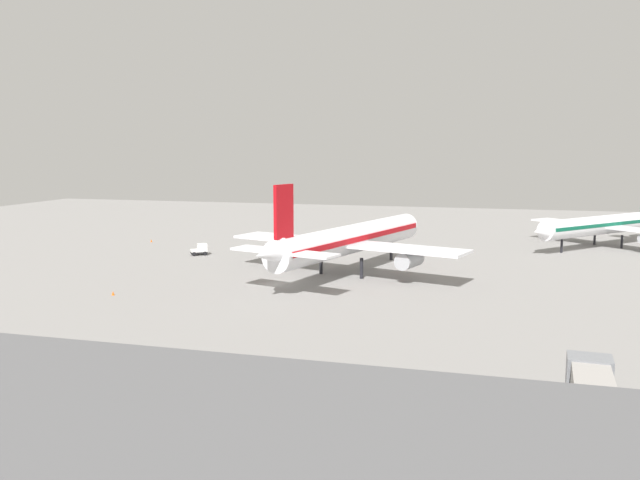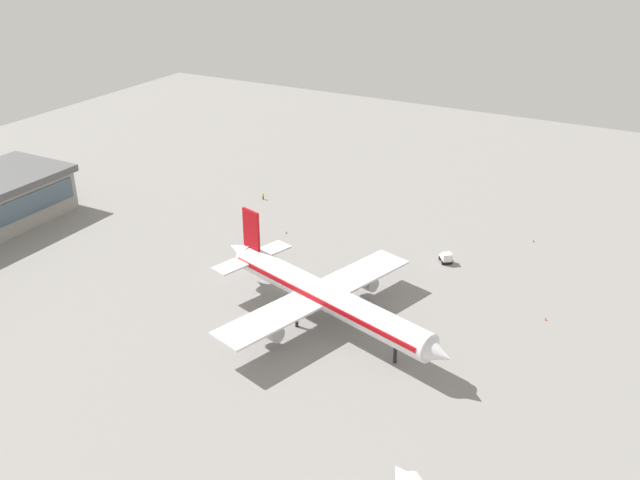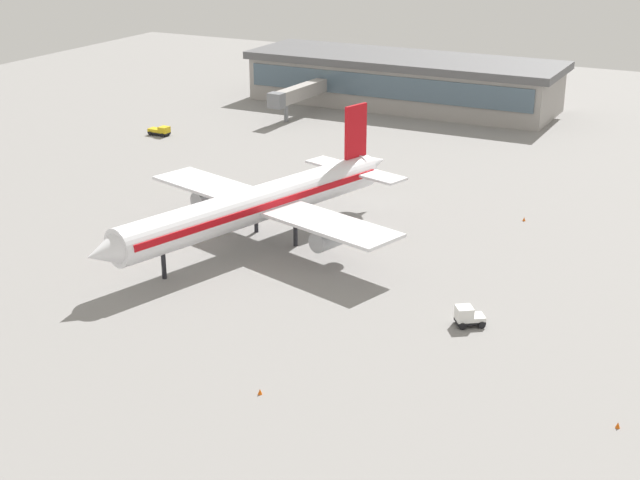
{
  "view_description": "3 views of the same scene",
  "coord_description": "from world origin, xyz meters",
  "px_view_note": "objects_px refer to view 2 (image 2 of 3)",
  "views": [
    {
      "loc": [
        34.33,
        -98.33,
        21.81
      ],
      "look_at": [
        5.54,
        6.41,
        6.48
      ],
      "focal_mm": 37.17,
      "sensor_mm": 36.0,
      "label": 1
    },
    {
      "loc": [
        104.41,
        62.72,
        68.6
      ],
      "look_at": [
        -9.95,
        0.7,
        6.18
      ],
      "focal_mm": 39.49,
      "sensor_mm": 36.0,
      "label": 2
    },
    {
      "loc": [
        -51.89,
        113.82,
        46.16
      ],
      "look_at": [
        -3.78,
        19.41,
        5.44
      ],
      "focal_mm": 51.63,
      "sensor_mm": 36.0,
      "label": 3
    }
  ],
  "objects_px": {
    "safety_cone_near_gate": "(534,241)",
    "safety_cone_far_side": "(546,319)",
    "ground_crew_worker": "(263,196)",
    "safety_cone_mid_apron": "(286,232)",
    "baggage_tug": "(446,258)",
    "airplane_at_gate": "(324,296)"
  },
  "relations": [
    {
      "from": "safety_cone_near_gate",
      "to": "safety_cone_far_side",
      "type": "height_order",
      "value": "same"
    },
    {
      "from": "ground_crew_worker",
      "to": "safety_cone_mid_apron",
      "type": "bearing_deg",
      "value": -126.77
    },
    {
      "from": "ground_crew_worker",
      "to": "baggage_tug",
      "type": "bearing_deg",
      "value": -95.5
    },
    {
      "from": "airplane_at_gate",
      "to": "ground_crew_worker",
      "type": "height_order",
      "value": "airplane_at_gate"
    },
    {
      "from": "airplane_at_gate",
      "to": "baggage_tug",
      "type": "xyz_separation_m",
      "value": [
        -33.64,
        11.14,
        -4.8
      ]
    },
    {
      "from": "safety_cone_mid_apron",
      "to": "ground_crew_worker",
      "type": "bearing_deg",
      "value": -133.23
    },
    {
      "from": "ground_crew_worker",
      "to": "safety_cone_far_side",
      "type": "xyz_separation_m",
      "value": [
        24.36,
        76.6,
        -0.55
      ]
    },
    {
      "from": "baggage_tug",
      "to": "safety_cone_mid_apron",
      "type": "relative_size",
      "value": 6.25
    },
    {
      "from": "safety_cone_mid_apron",
      "to": "safety_cone_far_side",
      "type": "relative_size",
      "value": 1.0
    },
    {
      "from": "airplane_at_gate",
      "to": "ground_crew_worker",
      "type": "xyz_separation_m",
      "value": [
        -44.86,
        -41.82,
        -5.11
      ]
    },
    {
      "from": "airplane_at_gate",
      "to": "safety_cone_mid_apron",
      "type": "relative_size",
      "value": 87.87
    },
    {
      "from": "safety_cone_mid_apron",
      "to": "safety_cone_far_side",
      "type": "height_order",
      "value": "same"
    },
    {
      "from": "baggage_tug",
      "to": "ground_crew_worker",
      "type": "height_order",
      "value": "baggage_tug"
    },
    {
      "from": "safety_cone_far_side",
      "to": "safety_cone_mid_apron",
      "type": "bearing_deg",
      "value": -98.89
    },
    {
      "from": "airplane_at_gate",
      "to": "ground_crew_worker",
      "type": "distance_m",
      "value": 61.54
    },
    {
      "from": "ground_crew_worker",
      "to": "safety_cone_far_side",
      "type": "relative_size",
      "value": 2.78
    },
    {
      "from": "safety_cone_near_gate",
      "to": "airplane_at_gate",
      "type": "bearing_deg",
      "value": -25.47
    },
    {
      "from": "ground_crew_worker",
      "to": "safety_cone_far_side",
      "type": "height_order",
      "value": "ground_crew_worker"
    },
    {
      "from": "airplane_at_gate",
      "to": "baggage_tug",
      "type": "height_order",
      "value": "airplane_at_gate"
    },
    {
      "from": "safety_cone_far_side",
      "to": "safety_cone_near_gate",
      "type": "bearing_deg",
      "value": -163.24
    },
    {
      "from": "baggage_tug",
      "to": "safety_cone_near_gate",
      "type": "relative_size",
      "value": 6.25
    },
    {
      "from": "baggage_tug",
      "to": "safety_cone_far_side",
      "type": "relative_size",
      "value": 6.25
    }
  ]
}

